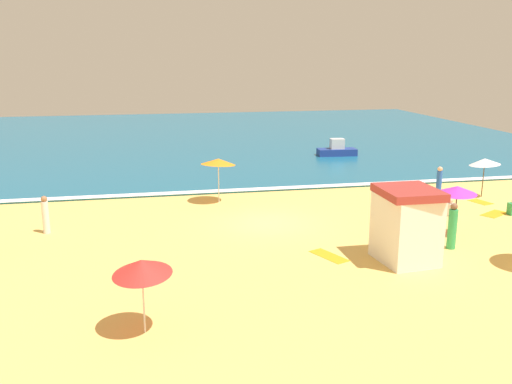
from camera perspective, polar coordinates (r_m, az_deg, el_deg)
ground_plane at (r=25.63m, az=1.30°, el=-3.24°), size 60.00×60.00×0.00m
ocean_water at (r=52.71m, az=-5.41°, el=5.65°), size 60.00×44.00×0.10m
wave_breaker_foam at (r=31.56m, az=-1.20°, el=0.25°), size 57.00×0.70×0.01m
lifeguard_cabana at (r=21.35m, az=15.23°, el=-3.26°), size 2.08×2.32×2.82m
beach_umbrella_1 at (r=32.45m, az=22.50°, el=2.90°), size 2.22×2.21×2.21m
beach_umbrella_2 at (r=28.81m, az=-3.90°, el=3.13°), size 2.57×2.57×2.42m
beach_umbrella_3 at (r=15.50m, az=-11.69°, el=-7.58°), size 2.25×2.26×2.25m
beach_umbrella_5 at (r=24.96m, az=20.03°, el=0.20°), size 2.28×2.28×2.22m
beachgoer_0 at (r=23.43m, az=19.57°, el=-3.42°), size 0.45×0.45×1.89m
beachgoer_1 at (r=25.69m, az=-20.87°, el=-2.23°), size 0.39×0.39×1.67m
beachgoer_3 at (r=28.37m, az=19.35°, el=-1.57°), size 0.53×0.53×0.85m
beachgoer_6 at (r=31.84m, az=18.33°, el=1.00°), size 0.36×0.36×1.68m
beach_towel_0 at (r=31.59m, az=22.13°, el=-0.96°), size 1.00×1.32×0.01m
beach_towel_1 at (r=21.72m, az=7.52°, el=-6.55°), size 1.27×1.83×0.01m
beach_towel_2 at (r=29.51m, az=23.36°, el=-2.08°), size 1.71×1.41×0.01m
small_boat_0 at (r=42.86m, az=8.33°, el=4.30°), size 3.02×1.40×1.29m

